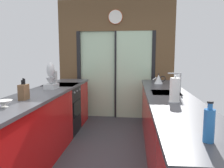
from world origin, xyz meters
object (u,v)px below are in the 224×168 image
Objects in this scene: knife_block at (24,92)px; kettle at (159,79)px; soap_bottle at (209,125)px; oven_range at (62,109)px; mixing_bowl_far at (4,104)px; stand_mixer at (51,79)px; paper_towel_roll at (175,90)px.

kettle is at bearing 43.50° from knife_block.
knife_block is 2.10m from soap_bottle.
oven_range is 5.74× the size of mixing_bowl_far.
stand_mixer reaches higher than kettle.
paper_towel_roll is (1.80, -1.37, 0.60)m from oven_range.
soap_bottle is (1.80, -2.53, 0.57)m from oven_range.
mixing_bowl_far is at bearing -130.45° from kettle.
knife_block reaches higher than kettle.
mixing_bowl_far is 0.52× the size of paper_towel_roll.
paper_towel_roll is (-0.00, -1.66, 0.05)m from kettle.
paper_towel_roll is at bearing 13.71° from mixing_bowl_far.
soap_bottle reaches higher than oven_range.
oven_range is 1.90m from kettle.
mixing_bowl_far is 0.61× the size of knife_block.
knife_block is (0.00, 0.40, 0.06)m from mixing_bowl_far.
mixing_bowl_far is 0.40m from knife_block.
soap_bottle is at bearing -54.58° from oven_range.
kettle reaches higher than oven_range.
oven_range is 3.51× the size of knife_block.
paper_towel_roll is (1.78, 0.04, 0.04)m from knife_block.
kettle is 1.66m from paper_towel_roll.
stand_mixer is at bearing 90.00° from knife_block.
stand_mixer is at bearing 90.00° from mixing_bowl_far.
soap_bottle is (1.78, -2.01, -0.05)m from stand_mixer.
oven_range is at bearing 92.02° from stand_mixer.
oven_range is 1.88m from mixing_bowl_far.
knife_block is 2.46m from kettle.
kettle is (1.78, 0.81, -0.07)m from stand_mixer.
mixing_bowl_far is 0.38× the size of stand_mixer.
knife_block reaches higher than soap_bottle.
paper_towel_roll reaches higher than oven_range.
paper_towel_roll is (1.78, 0.43, 0.10)m from mixing_bowl_far.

